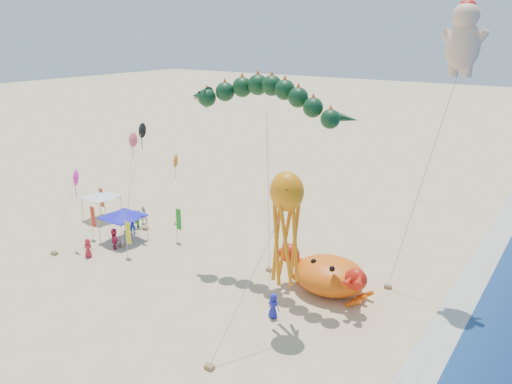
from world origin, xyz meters
TOP-DOWN VIEW (x-y plane):
  - ground at (0.00, 0.00)m, footprint 320.00×320.00m
  - foam_strip at (12.00, 0.00)m, footprint 320.00×320.00m
  - crab_inflatable at (3.89, 2.47)m, footprint 7.12×5.17m
  - dragon_kite at (-1.39, 2.16)m, footprint 12.43×2.83m
  - cherub_kite at (9.80, 7.67)m, footprint 3.89×3.40m
  - octopus_kite at (3.43, -2.77)m, footprint 2.33×7.24m
  - canopy_blue at (-15.10, 0.52)m, footprint 3.44×3.44m
  - canopy_white at (-21.04, 3.00)m, footprint 3.11×3.11m
  - feather_flags at (-15.47, 1.00)m, footprint 10.85×4.75m
  - beachgoers at (-13.09, 0.58)m, footprint 20.22×8.75m
  - small_kites at (-15.86, 2.55)m, footprint 4.09×12.87m

SIDE VIEW (x-z plane):
  - ground at x=0.00m, z-range 0.00..0.00m
  - foam_strip at x=12.00m, z-range 0.01..0.01m
  - beachgoers at x=-13.09m, z-range -0.04..1.77m
  - crab_inflatable at x=3.89m, z-range -0.19..2.93m
  - feather_flags at x=-15.47m, z-range 0.41..3.61m
  - canopy_white at x=-21.04m, z-range 1.09..3.79m
  - canopy_blue at x=-15.10m, z-range 1.09..3.79m
  - small_kites at x=-15.86m, z-range 1.59..11.80m
  - octopus_kite at x=3.43m, z-range 2.07..12.04m
  - dragon_kite at x=-1.39m, z-range 5.82..20.18m
  - cherub_kite at x=9.80m, z-range 7.52..26.99m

